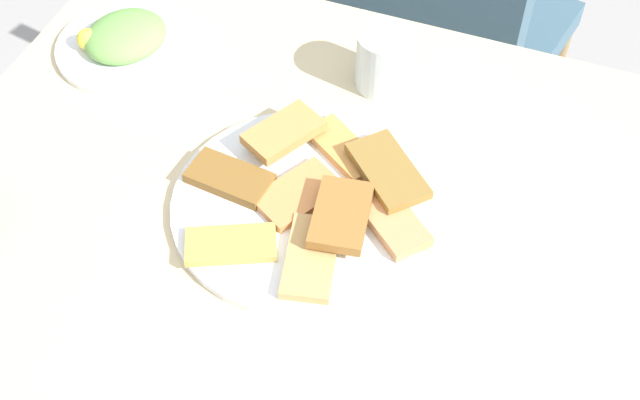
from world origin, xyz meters
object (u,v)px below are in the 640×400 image
object	(u,v)px
dining_chair	(441,18)
pide_platter	(306,202)
drinking_glass	(384,60)
salad_plate_greens	(125,40)
dining_table	(333,255)

from	to	relation	value
dining_chair	pide_platter	world-z (taller)	dining_chair
pide_platter	drinking_glass	size ratio (longest dim) A/B	3.81
pide_platter	salad_plate_greens	size ratio (longest dim) A/B	1.59
dining_table	dining_chair	world-z (taller)	dining_chair
dining_table	pide_platter	xyz separation A→B (m)	(-0.04, 0.00, 0.09)
dining_chair	drinking_glass	xyz separation A→B (m)	(0.01, -0.46, 0.27)
dining_table	salad_plate_greens	size ratio (longest dim) A/B	5.09
dining_table	pide_platter	distance (m)	0.10
dining_table	drinking_glass	xyz separation A→B (m)	(-0.02, 0.26, 0.13)
salad_plate_greens	dining_table	bearing A→B (deg)	-25.66
pide_platter	salad_plate_greens	bearing A→B (deg)	152.34
pide_platter	dining_table	bearing A→B (deg)	-3.89
dining_chair	salad_plate_greens	bearing A→B (deg)	-125.55
pide_platter	salad_plate_greens	world-z (taller)	salad_plate_greens
dining_chair	drinking_glass	distance (m)	0.54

